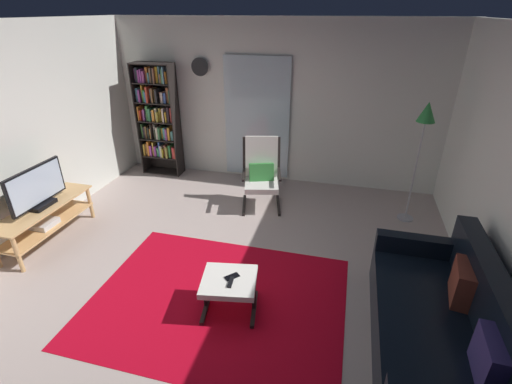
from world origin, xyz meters
TOP-DOWN VIEW (x-y plane):
  - ground_plane at (0.00, 0.00)m, footprint 7.02×7.02m
  - wall_back at (0.00, 2.90)m, footprint 5.60×0.06m
  - glass_door_panel at (-0.27, 2.83)m, footprint 1.10×0.01m
  - area_rug at (0.11, -0.27)m, footprint 2.57×1.99m
  - tv_stand at (-2.36, 0.24)m, footprint 0.42×1.36m
  - television at (-2.36, 0.24)m, footprint 0.20×0.84m
  - bookshelf_near_tv at (-1.97, 2.64)m, footprint 0.69×0.30m
  - leather_sofa at (2.17, -0.39)m, footprint 0.91×1.93m
  - lounge_armchair at (0.05, 1.90)m, footprint 0.70×0.77m
  - ottoman at (0.28, -0.36)m, footprint 0.60×0.56m
  - tv_remote at (0.31, -0.41)m, footprint 0.05×0.15m
  - cell_phone at (0.30, -0.32)m, footprint 0.15×0.15m
  - floor_lamp_by_shelf at (2.16, 1.96)m, footprint 0.23×0.23m
  - wall_clock at (-1.21, 2.82)m, footprint 0.29×0.03m

SIDE VIEW (x-z plane):
  - ground_plane at x=0.00m, z-range 0.00..0.00m
  - area_rug at x=0.11m, z-range 0.00..0.01m
  - leather_sofa at x=2.17m, z-range -0.13..0.74m
  - ottoman at x=0.28m, z-range 0.12..0.50m
  - tv_stand at x=-2.36m, z-range 0.08..0.57m
  - cell_phone at x=0.30m, z-range 0.38..0.39m
  - tv_remote at x=0.31m, z-range 0.38..0.40m
  - lounge_armchair at x=0.05m, z-range 0.02..1.05m
  - television at x=-2.36m, z-range 0.47..0.99m
  - bookshelf_near_tv at x=-1.97m, z-range 0.07..1.99m
  - glass_door_panel at x=-0.27m, z-range 0.05..2.05m
  - wall_back at x=0.00m, z-range 0.00..2.60m
  - floor_lamp_by_shelf at x=2.16m, z-range 0.57..2.24m
  - wall_clock at x=-1.21m, z-range 1.71..2.00m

